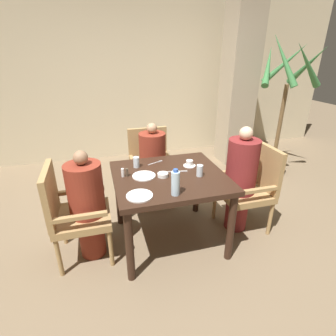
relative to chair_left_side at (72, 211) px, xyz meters
name	(u,v)px	position (x,y,z in m)	size (l,w,h in m)	color
ground_plane	(169,238)	(0.92, 0.00, -0.52)	(16.00, 16.00, 0.00)	#7A664C
wall_back	(128,78)	(0.92, 2.63, 0.88)	(8.00, 0.06, 2.80)	beige
pillar_stone	(239,83)	(2.64, 1.86, 0.83)	(0.47, 0.47, 2.70)	tan
dining_table	(169,185)	(0.92, 0.00, 0.13)	(1.05, 0.97, 0.75)	#331E14
chair_left_side	(72,211)	(0.00, 0.00, 0.00)	(0.51, 0.51, 0.94)	#A88451
diner_in_left_chair	(87,205)	(0.14, 0.00, 0.04)	(0.32, 0.32, 1.08)	maroon
chair_far_side	(150,163)	(0.92, 0.88, 0.00)	(0.51, 0.51, 0.94)	#A88451
diner_in_far_chair	(153,165)	(0.92, 0.74, 0.04)	(0.32, 0.32, 1.08)	maroon
chair_right_side	(251,185)	(1.84, 0.00, 0.00)	(0.51, 0.51, 0.94)	#A88451
diner_in_right_chair	(240,179)	(1.70, 0.00, 0.09)	(0.32, 0.32, 1.17)	maroon
potted_palm	(280,122)	(3.00, 1.13, 0.33)	(0.87, 0.84, 2.07)	#896B4C
plate_main_left	(140,196)	(0.58, -0.32, 0.25)	(0.22, 0.22, 0.01)	white
plate_main_right	(144,176)	(0.68, 0.03, 0.25)	(0.22, 0.22, 0.01)	white
teacup_with_saucer	(189,164)	(1.18, 0.14, 0.26)	(0.13, 0.13, 0.06)	white
bowl_small	(163,175)	(0.85, -0.02, 0.26)	(0.10, 0.10, 0.04)	white
water_bottle	(175,183)	(0.86, -0.37, 0.35)	(0.07, 0.07, 0.23)	silver
glass_tall_near	(136,162)	(0.65, 0.26, 0.29)	(0.06, 0.06, 0.11)	silver
glass_tall_mid	(200,171)	(1.19, -0.10, 0.29)	(0.06, 0.06, 0.11)	silver
salt_shaker	(123,173)	(0.49, 0.08, 0.28)	(0.03, 0.03, 0.08)	white
pepper_shaker	(127,172)	(0.53, 0.08, 0.28)	(0.03, 0.03, 0.08)	#4C3D2D
fork_beside_plate	(157,162)	(0.88, 0.33, 0.24)	(0.18, 0.09, 0.00)	silver
knife_beside_plate	(178,171)	(1.03, 0.05, 0.24)	(0.20, 0.05, 0.00)	silver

